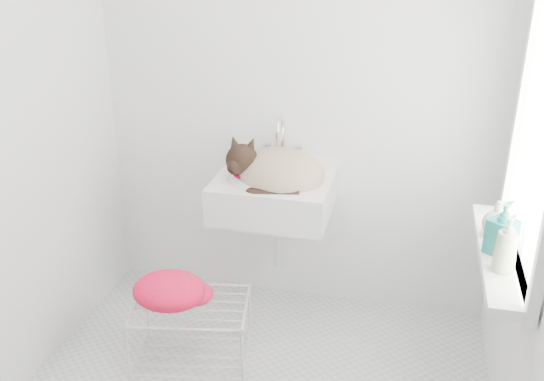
% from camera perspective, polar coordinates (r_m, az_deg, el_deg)
% --- Properties ---
extents(back_wall, '(2.20, 0.02, 2.50)m').
position_cam_1_polar(back_wall, '(3.23, 2.41, 9.43)').
color(back_wall, white).
rests_on(back_wall, ground).
extents(window_glass, '(0.01, 0.80, 1.00)m').
position_cam_1_polar(window_glass, '(2.42, 24.40, 5.08)').
color(window_glass, white).
rests_on(window_glass, right_wall).
extents(window_frame, '(0.04, 0.90, 1.10)m').
position_cam_1_polar(window_frame, '(2.41, 24.05, 5.12)').
color(window_frame, white).
rests_on(window_frame, right_wall).
extents(windowsill, '(0.16, 0.88, 0.04)m').
position_cam_1_polar(windowsill, '(2.60, 20.90, -5.69)').
color(windowsill, white).
rests_on(windowsill, right_wall).
extents(sink, '(0.61, 0.53, 0.24)m').
position_cam_1_polar(sink, '(3.13, 0.17, 1.26)').
color(sink, white).
rests_on(sink, back_wall).
extents(faucet, '(0.22, 0.15, 0.22)m').
position_cam_1_polar(faucet, '(3.24, 0.94, 4.70)').
color(faucet, silver).
rests_on(faucet, sink).
extents(cat, '(0.50, 0.41, 0.31)m').
position_cam_1_polar(cat, '(3.09, 0.29, 1.83)').
color(cat, '#C0B28B').
rests_on(cat, sink).
extents(wire_rack, '(0.62, 0.49, 0.33)m').
position_cam_1_polar(wire_rack, '(3.15, -7.64, -13.43)').
color(wire_rack, silver).
rests_on(wire_rack, floor).
extents(towel, '(0.39, 0.28, 0.15)m').
position_cam_1_polar(towel, '(3.04, -9.72, -10.16)').
color(towel, '#F20408').
rests_on(towel, wire_rack).
extents(bottle_a, '(0.10, 0.10, 0.19)m').
position_cam_1_polar(bottle_a, '(2.44, 21.11, -7.15)').
color(bottle_a, beige).
rests_on(bottle_a, windowsill).
extents(bottle_b, '(0.14, 0.14, 0.22)m').
position_cam_1_polar(bottle_b, '(2.56, 20.81, -5.61)').
color(bottle_b, '#21817A').
rests_on(bottle_b, windowsill).
extents(bottle_c, '(0.14, 0.14, 0.15)m').
position_cam_1_polar(bottle_c, '(2.70, 20.49, -3.96)').
color(bottle_c, silver).
rests_on(bottle_c, windowsill).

